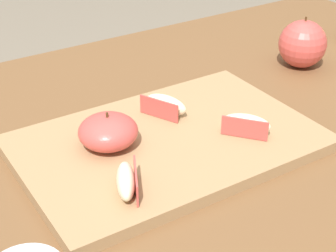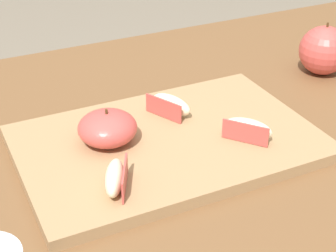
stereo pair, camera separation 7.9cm
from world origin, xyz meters
The scene contains 7 objects.
dining_table centered at (0.00, 0.00, 0.66)m, with size 1.41×0.79×0.77m.
cutting_board centered at (-0.04, -0.05, 0.78)m, with size 0.44×0.29×0.02m.
apple_half_skin_up centered at (-0.12, -0.02, 0.81)m, with size 0.09×0.09×0.05m.
apple_wedge_near_knife centered at (0.07, -0.10, 0.80)m, with size 0.07×0.07×0.03m.
apple_wedge_back centered at (-0.01, 0.01, 0.80)m, with size 0.05×0.08×0.03m.
apple_wedge_front centered at (-0.15, -0.13, 0.80)m, with size 0.06×0.08×0.03m.
whole_apple_pink_lady centered at (0.34, 0.06, 0.81)m, with size 0.09×0.09×0.10m.
Camera 1 is at (-0.40, -0.63, 1.21)m, focal length 57.84 mm.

